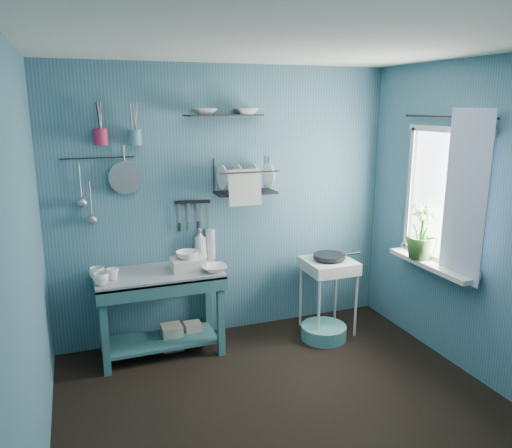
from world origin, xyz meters
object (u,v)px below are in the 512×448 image
object	(u,v)px
work_counter	(161,313)
storage_tin_small	(193,333)
dish_rack	(245,176)
wash_tub	(188,264)
water_bottle	(210,244)
floor_basin	(324,332)
mug_mid	(113,274)
utensil_cup_teal	(135,137)
utensil_cup_magenta	(101,137)
mug_left	(101,279)
colander	(125,178)
mug_right	(97,273)
potted_plant	(422,232)
storage_tin_large	(172,337)
soap_bottle	(200,244)
frying_pan	(329,256)

from	to	relation	value
work_counter	storage_tin_small	bearing A→B (deg)	5.68
dish_rack	wash_tub	bearing A→B (deg)	-165.04
water_bottle	floor_basin	distance (m)	1.35
mug_mid	floor_basin	distance (m)	2.00
dish_rack	utensil_cup_teal	bearing A→B (deg)	176.57
utensil_cup_teal	floor_basin	xyz separation A→B (m)	(1.59, -0.44, -1.82)
water_bottle	utensil_cup_magenta	xyz separation A→B (m)	(-0.90, -0.03, 1.00)
work_counter	mug_mid	bearing A→B (deg)	179.72
mug_left	utensil_cup_teal	xyz separation A→B (m)	(0.37, 0.35, 1.08)
mug_mid	colander	world-z (taller)	colander
work_counter	dish_rack	distance (m)	1.42
work_counter	utensil_cup_teal	bearing A→B (deg)	111.14
mug_right	colander	xyz separation A→B (m)	(0.29, 0.22, 0.74)
wash_tub	potted_plant	xyz separation A→B (m)	(1.94, -0.63, 0.26)
wash_tub	storage_tin_small	size ratio (longest dim) A/B	1.40
mug_mid	storage_tin_large	bearing A→B (deg)	12.91
colander	utensil_cup_magenta	bearing A→B (deg)	-170.41
potted_plant	floor_basin	size ratio (longest dim) A/B	1.13
work_counter	utensil_cup_magenta	distance (m)	1.58
utensil_cup_teal	colander	bearing A→B (deg)	162.22
colander	storage_tin_small	bearing A→B (deg)	-15.71
utensil_cup_teal	potted_plant	xyz separation A→B (m)	(2.30, -0.84, -0.81)
mug_mid	potted_plant	size ratio (longest dim) A/B	0.21
potted_plant	mug_right	bearing A→B (deg)	166.48
wash_tub	water_bottle	bearing A→B (deg)	41.63
colander	storage_tin_large	bearing A→B (deg)	-29.37
soap_bottle	dish_rack	size ratio (longest dim) A/B	0.54
utensil_cup_teal	mug_right	bearing A→B (deg)	-153.57
water_bottle	utensil_cup_teal	world-z (taller)	utensil_cup_teal
mug_mid	floor_basin	xyz separation A→B (m)	(1.85, -0.19, -0.74)
dish_rack	colander	bearing A→B (deg)	175.20
mug_mid	mug_right	distance (m)	0.13
soap_bottle	floor_basin	size ratio (longest dim) A/B	0.70
utensil_cup_teal	storage_tin_large	xyz separation A→B (m)	(0.21, -0.14, -1.77)
mug_left	potted_plant	xyz separation A→B (m)	(2.67, -0.49, 0.27)
mug_right	storage_tin_small	size ratio (longest dim) A/B	0.61
utensil_cup_teal	storage_tin_large	world-z (taller)	utensil_cup_teal
soap_bottle	floor_basin	xyz separation A→B (m)	(1.05, -0.45, -0.84)
mug_right	dish_rack	world-z (taller)	dish_rack
utensil_cup_magenta	storage_tin_large	world-z (taller)	utensil_cup_magenta
mug_left	potted_plant	size ratio (longest dim) A/B	0.26
utensil_cup_magenta	mug_left	bearing A→B (deg)	-105.23
dish_rack	utensil_cup_teal	distance (m)	1.02
frying_pan	potted_plant	size ratio (longest dim) A/B	0.62
mug_right	utensil_cup_magenta	size ratio (longest dim) A/B	0.95
wash_tub	mug_mid	bearing A→B (deg)	-176.37
colander	work_counter	bearing A→B (deg)	-47.13
dish_rack	floor_basin	xyz separation A→B (m)	(0.63, -0.39, -1.45)
utensil_cup_teal	colander	xyz separation A→B (m)	(-0.09, 0.03, -0.34)
utensil_cup_teal	utensil_cup_magenta	bearing A→B (deg)	180.00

